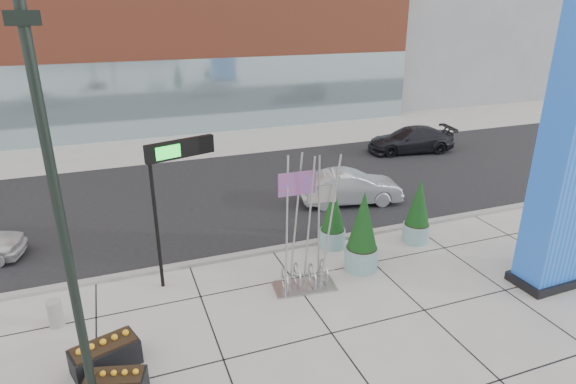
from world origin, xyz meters
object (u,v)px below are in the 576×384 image
object	(u,v)px
car_silver_mid	(350,188)
overhead_street_sign	(178,164)
concrete_bollard	(55,313)
lamp_post	(70,272)
public_art_sculpture	(305,255)

from	to	relation	value
car_silver_mid	overhead_street_sign	bearing A→B (deg)	128.74
concrete_bollard	overhead_street_sign	size ratio (longest dim) A/B	0.17
lamp_post	public_art_sculpture	distance (m)	7.27
car_silver_mid	lamp_post	bearing A→B (deg)	140.70
public_art_sculpture	lamp_post	bearing A→B (deg)	-148.31
lamp_post	car_silver_mid	size ratio (longest dim) A/B	1.91
overhead_street_sign	car_silver_mid	xyz separation A→B (m)	(7.94, 4.04, -3.23)
overhead_street_sign	lamp_post	bearing A→B (deg)	-138.47
car_silver_mid	public_art_sculpture	bearing A→B (deg)	153.22
concrete_bollard	car_silver_mid	world-z (taller)	car_silver_mid
lamp_post	concrete_bollard	distance (m)	4.87
lamp_post	public_art_sculpture	bearing A→B (deg)	25.68
lamp_post	concrete_bollard	xyz separation A→B (m)	(-1.00, 3.60, -3.12)
concrete_bollard	overhead_street_sign	world-z (taller)	overhead_street_sign
concrete_bollard	lamp_post	bearing A→B (deg)	-74.48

